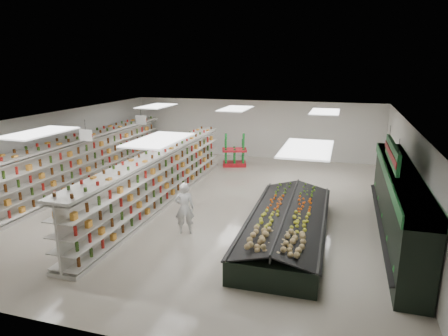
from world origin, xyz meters
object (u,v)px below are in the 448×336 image
(gondola_left, at_px, (86,162))
(shopper_background, at_px, (165,158))
(produce_island, at_px, (287,224))
(gondola_center, at_px, (160,180))
(shopper_main, at_px, (184,208))
(soda_endcap, at_px, (234,151))

(gondola_left, xyz_separation_m, shopper_background, (2.57, 2.58, -0.21))
(produce_island, bearing_deg, gondola_center, 161.04)
(shopper_main, bearing_deg, produce_island, 168.84)
(gondola_center, xyz_separation_m, produce_island, (5.06, -1.74, -0.49))
(produce_island, bearing_deg, soda_endcap, 115.77)
(produce_island, relative_size, shopper_main, 3.93)
(soda_endcap, xyz_separation_m, shopper_main, (0.77, -8.64, 0.06))
(produce_island, distance_m, soda_endcap, 8.94)
(gondola_left, height_order, shopper_background, gondola_left)
(gondola_left, relative_size, soda_endcap, 7.83)
(gondola_center, xyz_separation_m, shopper_background, (-1.65, 3.94, -0.15))
(produce_island, bearing_deg, gondola_left, 161.51)
(produce_island, xyz_separation_m, shopper_background, (-6.70, 5.68, 0.34))
(soda_endcap, xyz_separation_m, shopper_background, (-2.82, -2.37, 0.01))
(shopper_main, xyz_separation_m, shopper_background, (-3.58, 6.28, -0.05))
(gondola_left, distance_m, produce_island, 9.79)
(gondola_left, height_order, soda_endcap, gondola_left)
(gondola_center, distance_m, shopper_main, 3.03)
(gondola_left, relative_size, produce_island, 1.92)
(produce_island, relative_size, soda_endcap, 4.09)
(shopper_background, bearing_deg, gondola_center, -136.32)
(gondola_left, bearing_deg, produce_island, -18.76)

